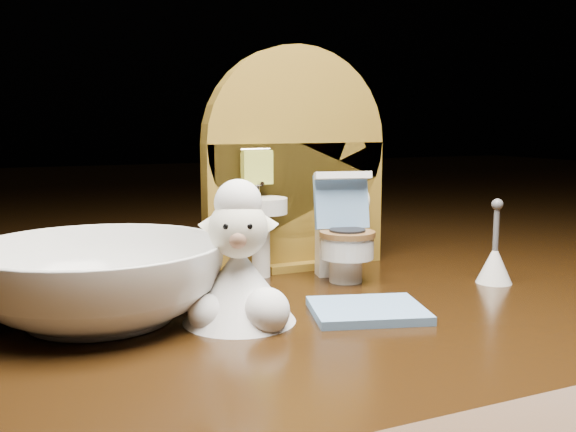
# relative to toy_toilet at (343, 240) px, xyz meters

# --- Properties ---
(backdrop_panel) EXTENTS (0.13, 0.05, 0.15)m
(backdrop_panel) POSITION_rel_toy_toilet_xyz_m (-0.01, 0.04, 0.04)
(backdrop_panel) COLOR olive
(backdrop_panel) RESTS_ON ground
(toy_toilet) EXTENTS (0.04, 0.05, 0.07)m
(toy_toilet) POSITION_rel_toy_toilet_xyz_m (0.00, 0.00, 0.00)
(toy_toilet) COLOR white
(toy_toilet) RESTS_ON ground
(bath_mat) EXTENTS (0.07, 0.06, 0.00)m
(bath_mat) POSITION_rel_toy_toilet_xyz_m (-0.03, -0.07, -0.02)
(bath_mat) COLOR #6995C7
(bath_mat) RESTS_ON ground
(toilet_brush) EXTENTS (0.02, 0.02, 0.05)m
(toilet_brush) POSITION_rel_toy_toilet_xyz_m (0.08, -0.05, -0.01)
(toilet_brush) COLOR white
(toilet_brush) RESTS_ON ground
(plush_lamb) EXTENTS (0.06, 0.06, 0.07)m
(plush_lamb) POSITION_rel_toy_toilet_xyz_m (-0.09, -0.06, 0.00)
(plush_lamb) COLOR white
(plush_lamb) RESTS_ON ground
(ceramic_bowl) EXTENTS (0.17, 0.17, 0.04)m
(ceramic_bowl) POSITION_rel_toy_toilet_xyz_m (-0.15, -0.02, -0.01)
(ceramic_bowl) COLOR white
(ceramic_bowl) RESTS_ON ground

